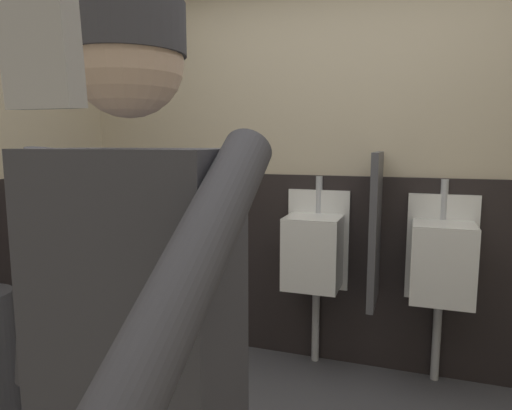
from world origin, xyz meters
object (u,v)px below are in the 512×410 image
object	(u,v)px
urinal_left	(314,250)
person	(136,350)
urinal_middle	(442,260)
cell_phone	(39,33)

from	to	relation	value
urinal_left	person	size ratio (longest dim) A/B	0.72
urinal_middle	cell_phone	distance (m)	2.63
urinal_left	cell_phone	distance (m)	2.62
urinal_left	person	xyz separation A→B (m)	(0.03, -1.98, 0.24)
urinal_middle	person	world-z (taller)	person
urinal_left	urinal_middle	world-z (taller)	same
person	cell_phone	distance (m)	0.77
urinal_middle	person	bearing A→B (deg)	-109.88
urinal_middle	cell_phone	xyz separation A→B (m)	(-0.44, -2.48, 0.76)
urinal_left	person	distance (m)	2.00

